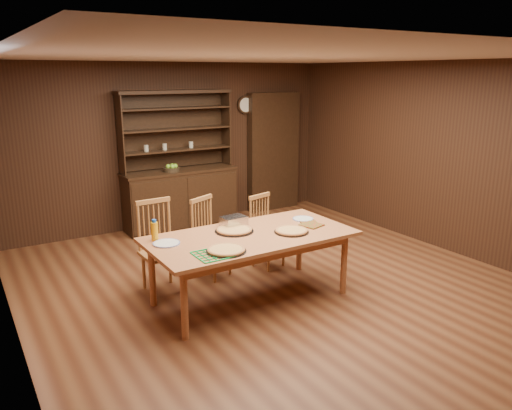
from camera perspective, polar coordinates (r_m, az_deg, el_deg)
floor at (r=5.99m, az=2.18°, el=-9.08°), size 6.00×6.00×0.00m
room_shell at (r=5.54m, az=2.34°, el=6.00°), size 6.00×6.00×6.00m
china_hutch at (r=8.12m, az=-8.69°, el=1.63°), size 1.84×0.52×2.17m
doorway at (r=9.05m, az=1.99°, el=6.08°), size 1.00×0.18×2.10m
wall_clock at (r=8.71m, az=-1.24°, el=11.37°), size 0.30×0.05×0.30m
dining_table at (r=5.38m, az=-0.63°, el=-4.09°), size 2.21×1.11×0.75m
chair_left at (r=5.81m, az=-11.10°, el=-4.23°), size 0.44×0.42×1.05m
chair_center at (r=6.12m, az=-5.52°, el=-3.39°), size 0.52×0.51×0.98m
chair_right at (r=6.42m, az=0.97°, el=-2.72°), size 0.46×0.45×0.93m
pizza_left at (r=4.87m, az=-3.43°, el=-5.15°), size 0.40×0.40×0.04m
pizza_right at (r=5.45m, az=4.07°, el=-2.96°), size 0.38×0.38×0.04m
pizza_center at (r=5.46m, az=-2.50°, el=-2.87°), size 0.43×0.43×0.04m
cooling_rack at (r=4.79m, az=-4.92°, el=-5.63°), size 0.36×0.36×0.02m
plate_left at (r=5.15m, az=-10.20°, el=-4.33°), size 0.28×0.28×0.02m
plate_right at (r=5.93m, az=5.39°, el=-1.58°), size 0.25×0.25×0.02m
foil_dish at (r=5.65m, az=-2.58°, el=-1.86°), size 0.29×0.22×0.11m
juice_bottle at (r=5.25m, az=-11.51°, el=-2.91°), size 0.07×0.07×0.23m
pot_holder_a at (r=5.70m, az=6.35°, el=-2.29°), size 0.27×0.27×0.02m
pot_holder_b at (r=5.78m, az=6.09°, el=-2.04°), size 0.24×0.24×0.01m
fruit_bowl at (r=7.92m, az=-9.63°, el=4.14°), size 0.26×0.26×0.12m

